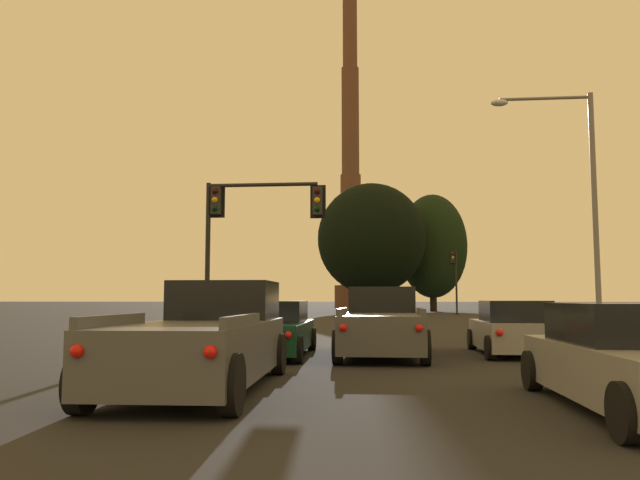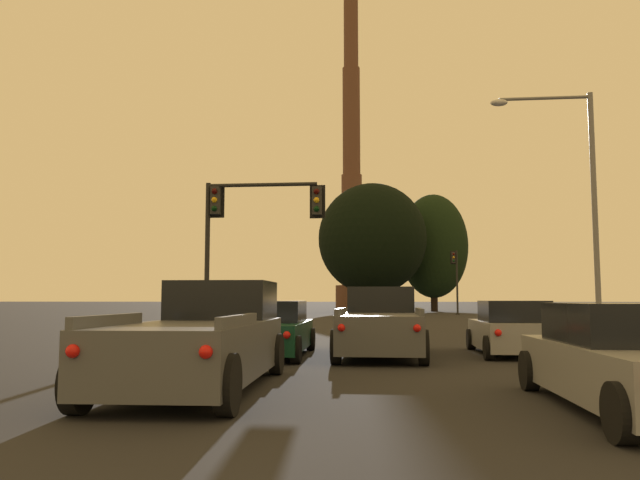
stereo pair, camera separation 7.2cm
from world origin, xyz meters
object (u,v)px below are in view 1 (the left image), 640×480
(pickup_truck_center_lane_front, at_px, (382,325))
(traffic_light_overhead_left, at_px, (247,219))
(traffic_light_far_right, at_px, (455,272))
(sedan_left_lane_front, at_px, (272,330))
(hatchback_right_lane_front, at_px, (513,330))
(smokestack, at_px, (351,169))
(pickup_truck_left_lane_second, at_px, (206,339))
(street_lamp, at_px, (578,186))
(sedan_right_lane_second, at_px, (634,360))

(pickup_truck_center_lane_front, xyz_separation_m, traffic_light_overhead_left, (-4.97, 5.87, 3.62))
(traffic_light_far_right, bearing_deg, sedan_left_lane_front, -102.76)
(hatchback_right_lane_front, height_order, smokestack, smokestack)
(pickup_truck_center_lane_front, distance_m, smokestack, 98.93)
(pickup_truck_left_lane_second, xyz_separation_m, pickup_truck_center_lane_front, (2.96, 6.37, 0.00))
(street_lamp, bearing_deg, traffic_light_far_right, 90.54)
(pickup_truck_left_lane_second, xyz_separation_m, street_lamp, (10.23, 13.16, 4.82))
(traffic_light_far_right, bearing_deg, pickup_truck_left_lane_second, -101.39)
(street_lamp, bearing_deg, smokestack, 98.05)
(sedan_right_lane_second, relative_size, pickup_truck_center_lane_front, 0.86)
(hatchback_right_lane_front, xyz_separation_m, pickup_truck_center_lane_front, (-3.46, -0.37, 0.14))
(traffic_light_far_right, bearing_deg, pickup_truck_center_lane_front, -99.21)
(traffic_light_far_right, distance_m, street_lamp, 36.00)
(hatchback_right_lane_front, height_order, traffic_light_far_right, traffic_light_far_right)
(traffic_light_far_right, relative_size, street_lamp, 0.66)
(traffic_light_far_right, bearing_deg, traffic_light_overhead_left, -107.88)
(sedan_left_lane_front, bearing_deg, smokestack, 90.09)
(traffic_light_far_right, bearing_deg, smokestack, 103.01)
(hatchback_right_lane_front, bearing_deg, sedan_left_lane_front, -171.91)
(sedan_right_lane_second, xyz_separation_m, sedan_left_lane_front, (-6.19, 7.50, 0.00))
(traffic_light_overhead_left, distance_m, street_lamp, 12.33)
(sedan_left_lane_front, bearing_deg, traffic_light_far_right, 75.87)
(traffic_light_overhead_left, bearing_deg, street_lamp, 4.31)
(sedan_right_lane_second, height_order, smokestack, smokestack)
(sedan_right_lane_second, relative_size, street_lamp, 0.52)
(pickup_truck_center_lane_front, xyz_separation_m, sedan_left_lane_front, (-2.86, -0.48, -0.14))
(pickup_truck_center_lane_front, relative_size, traffic_light_overhead_left, 0.95)
(pickup_truck_center_lane_front, bearing_deg, traffic_light_far_right, 81.31)
(sedan_right_lane_second, xyz_separation_m, traffic_light_overhead_left, (-8.30, 13.85, 3.75))
(pickup_truck_left_lane_second, height_order, traffic_light_overhead_left, traffic_light_overhead_left)
(traffic_light_far_right, relative_size, traffic_light_overhead_left, 1.03)
(pickup_truck_center_lane_front, bearing_deg, sedan_left_lane_front, -169.92)
(traffic_light_overhead_left, bearing_deg, pickup_truck_left_lane_second, -80.69)
(pickup_truck_left_lane_second, xyz_separation_m, smokestack, (-2.35, 102.10, 24.38))
(pickup_truck_left_lane_second, height_order, street_lamp, street_lamp)
(sedan_right_lane_second, distance_m, traffic_light_far_right, 50.97)
(street_lamp, bearing_deg, sedan_right_lane_second, -104.92)
(sedan_left_lane_front, bearing_deg, pickup_truck_left_lane_second, -92.39)
(sedan_left_lane_front, relative_size, smokestack, 0.07)
(hatchback_right_lane_front, xyz_separation_m, traffic_light_far_right, (3.47, 42.38, 3.28))
(pickup_truck_center_lane_front, bearing_deg, pickup_truck_left_lane_second, -114.44)
(pickup_truck_left_lane_second, xyz_separation_m, traffic_light_overhead_left, (-2.00, 12.23, 3.62))
(traffic_light_overhead_left, bearing_deg, smokestack, 90.22)
(hatchback_right_lane_front, relative_size, traffic_light_overhead_left, 0.71)
(pickup_truck_center_lane_front, height_order, traffic_light_far_right, traffic_light_far_right)
(pickup_truck_left_lane_second, relative_size, sedan_left_lane_front, 1.17)
(hatchback_right_lane_front, relative_size, sedan_left_lane_front, 0.87)
(pickup_truck_center_lane_front, distance_m, traffic_light_far_right, 43.42)
(pickup_truck_left_lane_second, bearing_deg, sedan_left_lane_front, 87.35)
(sedan_left_lane_front, xyz_separation_m, street_lamp, (10.13, 7.27, 4.96))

